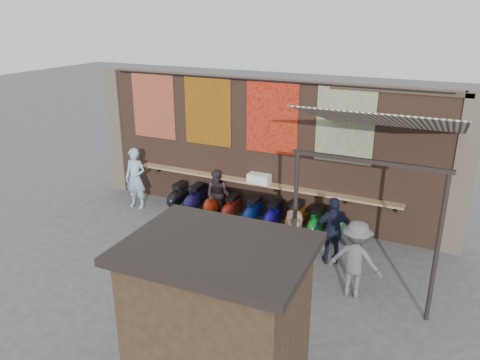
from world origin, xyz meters
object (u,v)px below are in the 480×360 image
at_px(diner_right, 218,195).
at_px(shopper_navy, 333,231).
at_px(shelf_box, 259,179).
at_px(scooter_stool_8, 337,228).
at_px(scooter_stool_3, 232,208).
at_px(scooter_stool_4, 253,211).
at_px(shopper_tan, 293,243).
at_px(scooter_stool_0, 179,196).
at_px(market_stall, 219,327).
at_px(scooter_stool_6, 296,217).
at_px(diner_left, 136,178).
at_px(scooter_stool_2, 215,202).
at_px(shopper_grey, 355,259).
at_px(scooter_stool_5, 274,215).
at_px(scooter_stool_7, 317,222).
at_px(scooter_stool_1, 196,199).

bearing_deg(diner_right, shopper_navy, -20.65).
bearing_deg(shelf_box, scooter_stool_8, -6.93).
distance_m(scooter_stool_3, scooter_stool_8, 3.11).
relative_size(scooter_stool_4, shopper_tan, 0.50).
relative_size(scooter_stool_0, market_stall, 0.32).
distance_m(scooter_stool_6, shopper_navy, 1.91).
xyz_separation_m(scooter_stool_3, shopper_navy, (3.29, -1.20, 0.49)).
relative_size(scooter_stool_0, diner_left, 0.43).
bearing_deg(shopper_navy, scooter_stool_2, -45.76).
height_order(scooter_stool_4, shopper_grey, shopper_grey).
relative_size(diner_left, shopper_navy, 1.12).
height_order(shelf_box, shopper_tan, shopper_tan).
height_order(diner_right, shopper_navy, shopper_navy).
xyz_separation_m(scooter_stool_2, shopper_navy, (3.88, -1.28, 0.43)).
distance_m(scooter_stool_8, market_stall, 6.14).
bearing_deg(scooter_stool_5, scooter_stool_7, 0.80).
relative_size(shopper_grey, shopper_tan, 1.09).
distance_m(scooter_stool_4, shopper_navy, 2.90).
height_order(scooter_stool_6, scooter_stool_8, scooter_stool_6).
relative_size(scooter_stool_8, shopper_navy, 0.43).
distance_m(scooter_stool_1, scooter_stool_8, 4.31).
bearing_deg(market_stall, diner_right, 116.52).
bearing_deg(scooter_stool_1, diner_right, -9.36).
relative_size(scooter_stool_2, diner_right, 0.58).
xyz_separation_m(scooter_stool_2, diner_left, (-2.45, -0.54, 0.53)).
xyz_separation_m(scooter_stool_4, shopper_tan, (1.92, -2.08, 0.41)).
bearing_deg(scooter_stool_8, scooter_stool_3, -179.31).
bearing_deg(scooter_stool_4, scooter_stool_5, 4.78).
distance_m(scooter_stool_2, scooter_stool_6, 2.52).
bearing_deg(scooter_stool_3, shopper_grey, -29.93).
relative_size(scooter_stool_1, scooter_stool_7, 1.07).
height_order(diner_right, shopper_tan, shopper_tan).
distance_m(scooter_stool_7, market_stall, 6.15).
distance_m(scooter_stool_8, diner_right, 3.51).
height_order(scooter_stool_1, scooter_stool_4, scooter_stool_1).
height_order(scooter_stool_0, diner_right, diner_right).
xyz_separation_m(scooter_stool_6, scooter_stool_8, (1.17, -0.02, -0.07)).
distance_m(scooter_stool_4, scooter_stool_5, 0.61).
bearing_deg(scooter_stool_3, scooter_stool_7, 1.20).
bearing_deg(scooter_stool_7, market_stall, -87.55).
relative_size(scooter_stool_1, diner_left, 0.47).
xyz_separation_m(scooter_stool_0, scooter_stool_2, (1.26, 0.02, 0.02)).
height_order(shelf_box, shopper_navy, shopper_navy).
relative_size(scooter_stool_1, diner_right, 0.59).
relative_size(scooter_stool_7, diner_left, 0.44).
bearing_deg(scooter_stool_5, scooter_stool_1, -179.05).
bearing_deg(market_stall, scooter_stool_5, 102.05).
relative_size(shelf_box, shopper_navy, 0.38).
relative_size(shelf_box, shopper_grey, 0.37).
bearing_deg(diner_right, scooter_stool_3, 16.20).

